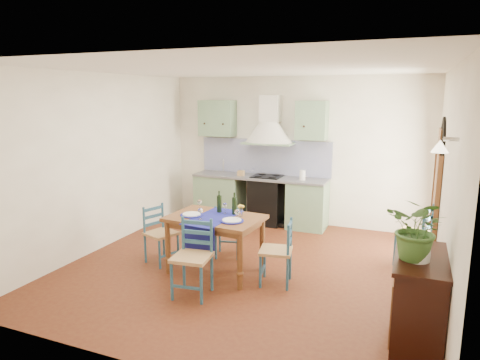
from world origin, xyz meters
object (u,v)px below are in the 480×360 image
object	(u,v)px
dining_table	(215,223)
chair_near	(193,257)
potted_plant	(419,229)
sideboard	(418,298)

from	to	relation	value
dining_table	chair_near	distance (m)	0.77
potted_plant	sideboard	bearing A→B (deg)	65.95
dining_table	chair_near	bearing A→B (deg)	-86.81
chair_near	potted_plant	distance (m)	2.65
chair_near	sideboard	bearing A→B (deg)	-3.15
dining_table	chair_near	world-z (taller)	dining_table
dining_table	potted_plant	xyz separation A→B (m)	(2.57, -0.99, 0.52)
chair_near	dining_table	bearing A→B (deg)	93.19
dining_table	sideboard	bearing A→B (deg)	-18.47
sideboard	potted_plant	size ratio (longest dim) A/B	1.73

